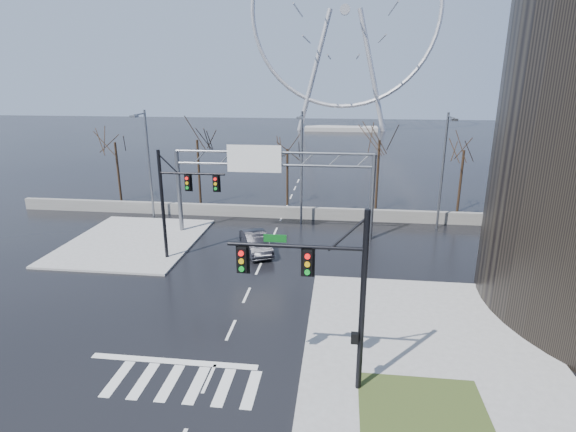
# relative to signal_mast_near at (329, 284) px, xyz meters

# --- Properties ---
(ground) EXTENTS (260.00, 260.00, 0.00)m
(ground) POSITION_rel_signal_mast_near_xyz_m (-5.14, 4.04, -4.87)
(ground) COLOR black
(ground) RESTS_ON ground
(sidewalk_right_ext) EXTENTS (12.00, 10.00, 0.15)m
(sidewalk_right_ext) POSITION_rel_signal_mast_near_xyz_m (4.86, 6.04, -4.80)
(sidewalk_right_ext) COLOR gray
(sidewalk_right_ext) RESTS_ON ground
(sidewalk_far) EXTENTS (10.00, 12.00, 0.15)m
(sidewalk_far) POSITION_rel_signal_mast_near_xyz_m (-16.14, 16.04, -4.80)
(sidewalk_far) COLOR gray
(sidewalk_far) RESTS_ON ground
(grass_strip) EXTENTS (5.00, 4.00, 0.02)m
(grass_strip) POSITION_rel_signal_mast_near_xyz_m (3.86, -0.96, -4.72)
(grass_strip) COLOR #39441C
(grass_strip) RESTS_ON sidewalk_near
(barrier_wall) EXTENTS (52.00, 0.50, 1.10)m
(barrier_wall) POSITION_rel_signal_mast_near_xyz_m (-5.14, 24.04, -4.32)
(barrier_wall) COLOR slate
(barrier_wall) RESTS_ON ground
(signal_mast_near) EXTENTS (5.52, 0.41, 8.00)m
(signal_mast_near) POSITION_rel_signal_mast_near_xyz_m (0.00, 0.00, 0.00)
(signal_mast_near) COLOR black
(signal_mast_near) RESTS_ON ground
(signal_mast_far) EXTENTS (4.72, 0.41, 8.00)m
(signal_mast_far) POSITION_rel_signal_mast_near_xyz_m (-11.01, 13.00, -0.04)
(signal_mast_far) COLOR black
(signal_mast_far) RESTS_ON ground
(sign_gantry) EXTENTS (16.36, 0.40, 7.60)m
(sign_gantry) POSITION_rel_signal_mast_near_xyz_m (-5.52, 19.00, 0.31)
(sign_gantry) COLOR slate
(sign_gantry) RESTS_ON ground
(streetlight_left) EXTENTS (0.50, 2.55, 10.00)m
(streetlight_left) POSITION_rel_signal_mast_near_xyz_m (-17.14, 22.20, 1.01)
(streetlight_left) COLOR slate
(streetlight_left) RESTS_ON ground
(streetlight_mid) EXTENTS (0.50, 2.55, 10.00)m
(streetlight_mid) POSITION_rel_signal_mast_near_xyz_m (-3.14, 22.20, 1.01)
(streetlight_mid) COLOR slate
(streetlight_mid) RESTS_ON ground
(streetlight_right) EXTENTS (0.50, 2.55, 10.00)m
(streetlight_right) POSITION_rel_signal_mast_near_xyz_m (8.86, 22.20, 1.01)
(streetlight_right) COLOR slate
(streetlight_right) RESTS_ON ground
(tree_far_left) EXTENTS (3.50, 3.50, 7.00)m
(tree_far_left) POSITION_rel_signal_mast_near_xyz_m (-23.14, 28.04, 0.70)
(tree_far_left) COLOR black
(tree_far_left) RESTS_ON ground
(tree_left) EXTENTS (3.75, 3.75, 7.50)m
(tree_left) POSITION_rel_signal_mast_near_xyz_m (-14.14, 27.54, 1.10)
(tree_left) COLOR black
(tree_left) RESTS_ON ground
(tree_center) EXTENTS (3.25, 3.25, 6.50)m
(tree_center) POSITION_rel_signal_mast_near_xyz_m (-5.14, 28.54, 0.30)
(tree_center) COLOR black
(tree_center) RESTS_ON ground
(tree_right) EXTENTS (3.90, 3.90, 7.80)m
(tree_right) POSITION_rel_signal_mast_near_xyz_m (3.86, 27.54, 1.34)
(tree_right) COLOR black
(tree_right) RESTS_ON ground
(tree_far_right) EXTENTS (3.40, 3.40, 6.80)m
(tree_far_right) POSITION_rel_signal_mast_near_xyz_m (11.86, 28.04, 0.54)
(tree_far_right) COLOR black
(tree_far_right) RESTS_ON ground
(ferris_wheel) EXTENTS (45.00, 6.00, 50.91)m
(ferris_wheel) POSITION_rel_signal_mast_near_xyz_m (-0.14, 99.04, 21.26)
(ferris_wheel) COLOR gray
(ferris_wheel) RESTS_ON ground
(car) EXTENTS (3.45, 4.98, 1.56)m
(car) POSITION_rel_signal_mast_near_xyz_m (-5.91, 15.10, -4.09)
(car) COLOR black
(car) RESTS_ON ground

